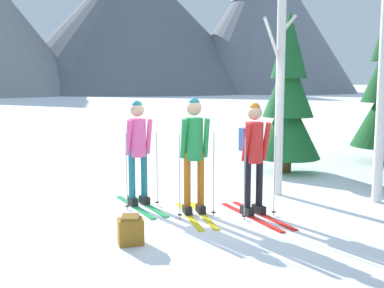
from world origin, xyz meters
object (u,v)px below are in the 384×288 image
(skier_in_green, at_px, (194,148))
(pine_tree_far, at_px, (288,100))
(skier_in_red, at_px, (254,152))
(birch_tree_tall, at_px, (384,63))
(backpack_on_snow_front, at_px, (131,230))
(skier_in_pink, at_px, (138,148))
(birch_tree_slender, at_px, (280,85))

(skier_in_green, relative_size, pine_tree_far, 0.51)
(skier_in_red, xyz_separation_m, birch_tree_tall, (2.32, 0.63, 1.39))
(birch_tree_tall, height_order, backpack_on_snow_front, birch_tree_tall)
(birch_tree_tall, bearing_deg, skier_in_red, -164.90)
(skier_in_pink, bearing_deg, birch_tree_slender, 13.22)
(skier_in_pink, xyz_separation_m, skier_in_green, (0.90, -0.59, 0.08))
(birch_tree_tall, bearing_deg, backpack_on_snow_front, -155.93)
(backpack_on_snow_front, bearing_deg, pine_tree_far, 54.28)
(pine_tree_far, relative_size, birch_tree_tall, 0.77)
(skier_in_red, distance_m, pine_tree_far, 3.71)
(pine_tree_far, xyz_separation_m, backpack_on_snow_front, (-3.30, -4.59, -1.48))
(skier_in_red, xyz_separation_m, birch_tree_slender, (0.72, 1.28, 1.02))
(skier_in_green, bearing_deg, backpack_on_snow_front, -124.57)
(skier_in_red, bearing_deg, birch_tree_slender, 60.63)
(birch_tree_slender, height_order, backpack_on_snow_front, birch_tree_slender)
(birch_tree_slender, bearing_deg, skier_in_red, -119.37)
(skier_in_pink, relative_size, pine_tree_far, 0.49)
(skier_in_pink, distance_m, backpack_on_snow_front, 2.08)
(pine_tree_far, distance_m, birch_tree_slender, 2.22)
(backpack_on_snow_front, bearing_deg, birch_tree_tall, 24.07)
(skier_in_green, xyz_separation_m, birch_tree_tall, (3.25, 0.53, 1.34))
(pine_tree_far, bearing_deg, skier_in_green, -126.18)
(skier_in_green, relative_size, skier_in_red, 1.04)
(birch_tree_slender, bearing_deg, skier_in_pink, -166.78)
(skier_in_red, height_order, backpack_on_snow_front, skier_in_red)
(skier_in_pink, bearing_deg, skier_in_red, -20.62)
(birch_tree_slender, bearing_deg, birch_tree_tall, -22.33)
(skier_in_red, relative_size, birch_tree_tall, 0.38)
(skier_in_red, xyz_separation_m, pine_tree_far, (1.45, 3.35, 0.66))
(skier_in_green, bearing_deg, birch_tree_slender, 35.71)
(skier_in_pink, distance_m, birch_tree_tall, 4.38)
(skier_in_green, distance_m, pine_tree_far, 4.08)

